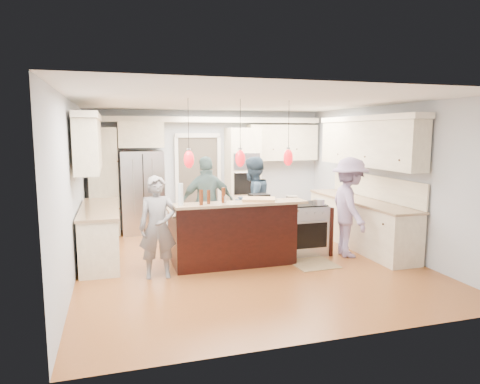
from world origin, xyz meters
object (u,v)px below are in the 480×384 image
object	(u,v)px
refrigerator	(143,192)
person_far_left	(253,202)
kitchen_island	(231,233)
island_range	(304,228)
person_bar_end	(158,227)

from	to	relation	value
refrigerator	person_far_left	world-z (taller)	refrigerator
kitchen_island	island_range	size ratio (longest dim) A/B	2.28
person_bar_end	person_far_left	distance (m)	2.33
island_range	person_far_left	distance (m)	1.11
island_range	person_bar_end	bearing A→B (deg)	-167.47
refrigerator	island_range	size ratio (longest dim) A/B	1.96
refrigerator	island_range	xyz separation A→B (m)	(2.71, -2.49, -0.44)
refrigerator	person_bar_end	xyz separation A→B (m)	(0.02, -3.09, -0.12)
person_far_left	person_bar_end	bearing A→B (deg)	5.10
refrigerator	person_bar_end	size ratio (longest dim) A/B	1.15
island_range	person_bar_end	size ratio (longest dim) A/B	0.59
kitchen_island	person_far_left	bearing A→B (deg)	50.27
kitchen_island	person_far_left	xyz separation A→B (m)	(0.65, 0.78, 0.38)
refrigerator	island_range	world-z (taller)	refrigerator
refrigerator	island_range	distance (m)	3.71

